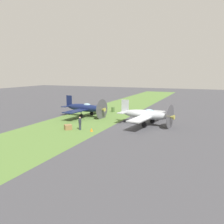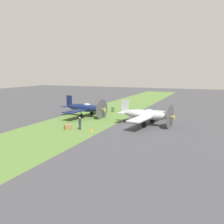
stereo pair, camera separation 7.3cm
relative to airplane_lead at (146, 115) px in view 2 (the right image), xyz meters
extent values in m
plane|color=#424247|center=(1.68, -0.61, -1.51)|extent=(160.00, 160.00, 0.00)
cube|color=#567A38|center=(1.68, -9.73, -1.51)|extent=(120.00, 11.00, 0.01)
ellipsoid|color=#B2B7BC|center=(-0.02, -0.16, 0.01)|extent=(2.26, 7.22, 1.30)
cube|color=#B2B7BC|center=(0.04, 0.25, -0.15)|extent=(10.18, 3.14, 0.15)
cube|color=#B2B7BC|center=(-0.47, -3.37, 0.95)|extent=(0.26, 1.15, 1.99)
cube|color=#B2B7BC|center=(-0.47, -3.37, 0.11)|extent=(3.44, 1.39, 0.10)
cone|color=#B7B24C|center=(0.50, 3.62, 0.01)|extent=(0.76, 0.82, 0.67)
cylinder|color=#4C4C51|center=(0.47, 3.41, 0.01)|extent=(3.32, 0.50, 3.35)
ellipsoid|color=#8CB2C6|center=(0.06, 0.46, 0.46)|extent=(0.93, 1.55, 0.73)
cylinder|color=black|center=(-1.45, 0.56, -1.15)|extent=(0.33, 0.74, 0.71)
cylinder|color=black|center=(-1.45, 0.56, -0.65)|extent=(0.13, 0.13, 1.00)
cylinder|color=black|center=(1.55, 0.15, -1.15)|extent=(0.33, 0.74, 0.71)
cylinder|color=black|center=(1.55, 0.15, -0.65)|extent=(0.13, 0.13, 1.00)
cylinder|color=black|center=(-0.48, -3.47, -1.34)|extent=(0.17, 0.35, 0.33)
ellipsoid|color=#141E47|center=(-2.37, -11.39, 0.00)|extent=(2.20, 7.16, 1.29)
cube|color=#141E47|center=(-2.32, -10.98, -0.16)|extent=(10.11, 3.05, 0.15)
cube|color=#141E47|center=(-2.79, -14.58, 0.93)|extent=(0.25, 1.15, 1.97)
cube|color=#141E47|center=(-2.79, -14.58, 0.10)|extent=(3.41, 1.36, 0.10)
cone|color=#B7B24C|center=(-1.88, -7.64, 0.00)|extent=(0.75, 0.81, 0.66)
cylinder|color=#4C4C51|center=(-1.91, -7.84, 0.00)|extent=(3.30, 0.47, 3.32)
ellipsoid|color=#8CB2C6|center=(-2.29, -10.77, 0.45)|extent=(0.91, 1.54, 0.73)
cylinder|color=black|center=(-3.80, -10.68, -1.16)|extent=(0.32, 0.73, 0.71)
cylinder|color=black|center=(-3.80, -10.68, -0.66)|extent=(0.12, 0.12, 1.00)
cylinder|color=black|center=(-0.81, -11.07, -1.16)|extent=(0.32, 0.73, 0.71)
cylinder|color=black|center=(-0.81, -11.07, -0.66)|extent=(0.12, 0.12, 1.00)
cylinder|color=black|center=(-2.81, -14.68, -1.34)|extent=(0.17, 0.35, 0.33)
cylinder|color=#2D3342|center=(6.13, -7.21, -1.07)|extent=(0.30, 0.30, 0.88)
cylinder|color=#2D3342|center=(6.13, -7.21, -0.32)|extent=(0.38, 0.38, 0.62)
sphere|color=tan|center=(6.13, -7.21, 0.11)|extent=(0.23, 0.23, 0.23)
cylinder|color=#2D3342|center=(5.96, -7.41, -0.32)|extent=(0.11, 0.11, 0.59)
cylinder|color=#2D3342|center=(6.30, -7.01, -0.32)|extent=(0.11, 0.11, 0.59)
cylinder|color=#476633|center=(-8.64, -8.72, -1.06)|extent=(0.60, 0.60, 0.90)
cube|color=olive|center=(6.58, -8.75, -1.19)|extent=(1.27, 1.27, 0.64)
cone|color=orange|center=(6.27, -5.45, -1.29)|extent=(0.36, 0.36, 0.44)
camera|label=1|loc=(32.51, 8.45, 5.98)|focal=38.36mm
camera|label=2|loc=(32.48, 8.52, 5.98)|focal=38.36mm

